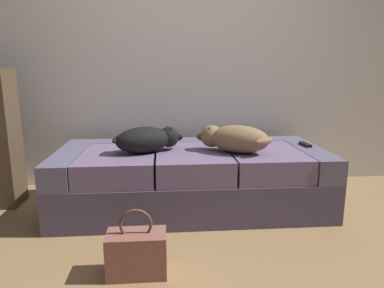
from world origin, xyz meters
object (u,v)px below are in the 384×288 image
(dog_dark, at_px, (148,139))
(tv_remote, at_px, (305,144))
(dog_tan, at_px, (234,138))
(couch, at_px, (191,178))
(handbag, at_px, (137,253))

(dog_dark, distance_m, tv_remote, 1.29)
(dog_tan, relative_size, tv_remote, 3.86)
(couch, distance_m, dog_dark, 0.49)
(dog_tan, distance_m, handbag, 1.15)
(dog_tan, relative_size, handbag, 1.53)
(couch, bearing_deg, dog_dark, -166.52)
(dog_dark, xyz_separation_m, tv_remote, (1.28, 0.11, -0.09))
(dog_dark, height_order, handbag, dog_dark)
(couch, bearing_deg, dog_tan, -23.71)
(handbag, bearing_deg, dog_dark, 87.49)
(couch, height_order, dog_dark, dog_dark)
(dog_dark, relative_size, tv_remote, 3.69)
(dog_dark, distance_m, dog_tan, 0.65)
(couch, bearing_deg, handbag, -111.74)
(couch, height_order, dog_tan, dog_tan)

